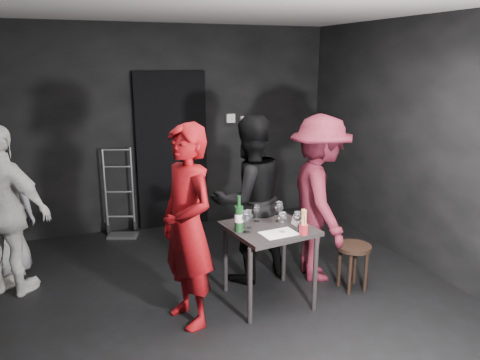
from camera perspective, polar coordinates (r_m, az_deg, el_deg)
name	(u,v)px	position (r m, az deg, el deg)	size (l,w,h in m)	color
floor	(235,308)	(4.52, -0.65, -15.31)	(4.50, 5.00, 0.02)	black
ceiling	(234,0)	(3.95, -0.77, 21.07)	(4.50, 5.00, 0.02)	silver
wall_back	(170,128)	(6.39, -8.56, 6.29)	(4.50, 0.04, 2.70)	black
wall_front	(464,306)	(2.01, 25.65, -13.64)	(4.50, 0.04, 2.70)	black
wall_right	(439,149)	(5.23, 23.13, 3.46)	(0.04, 5.00, 2.70)	black
doorway	(172,151)	(6.38, -8.34, 3.55)	(0.95, 0.10, 2.10)	black
wallbox_upper	(230,118)	(6.56, -1.18, 7.54)	(0.12, 0.06, 0.12)	#B7B7B2
wallbox_lower	(244,121)	(6.64, 0.46, 7.19)	(0.10, 0.06, 0.14)	#B7B7B2
hand_truck	(121,219)	(6.34, -14.28, -4.66)	(0.39, 0.33, 1.15)	#B2B2B7
tasting_table	(269,236)	(4.39, 3.55, -6.88)	(0.72, 0.72, 0.75)	black
stool	(353,254)	(4.83, 13.66, -8.78)	(0.34, 0.34, 0.47)	#37261D
server_red	(187,210)	(3.94, -6.50, -3.63)	(0.75, 0.49, 2.06)	maroon
woman_black	(249,188)	(4.74, 1.11, -0.94)	(0.96, 0.53, 1.97)	black
man_maroon	(320,187)	(4.83, 9.70, -0.80)	(1.28, 0.59, 1.98)	#561421
bystander_cream	(4,202)	(4.96, -26.85, -2.41)	(1.10, 0.53, 1.88)	silver
tasting_mat	(279,233)	(4.19, 4.78, -6.50)	(0.31, 0.21, 0.00)	white
wine_glass_a	(247,221)	(4.16, 0.82, -4.98)	(0.08, 0.08, 0.22)	white
wine_glass_b	(249,218)	(4.27, 1.06, -4.68)	(0.07, 0.07, 0.19)	white
wine_glass_c	(257,213)	(4.44, 2.06, -3.99)	(0.07, 0.07, 0.18)	white
wine_glass_d	(282,221)	(4.19, 5.19, -5.03)	(0.08, 0.08, 0.21)	white
wine_glass_e	(297,220)	(4.25, 6.99, -4.86)	(0.07, 0.07, 0.19)	white
wine_glass_f	(279,211)	(4.45, 4.79, -3.74)	(0.08, 0.08, 0.22)	white
wine_bottle	(239,218)	(4.18, -0.13, -4.63)	(0.08, 0.08, 0.33)	black
breadstick_cup	(304,222)	(4.16, 7.79, -5.13)	(0.08, 0.08, 0.25)	maroon
reserved_card	(296,221)	(4.38, 6.81, -4.96)	(0.07, 0.12, 0.09)	white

